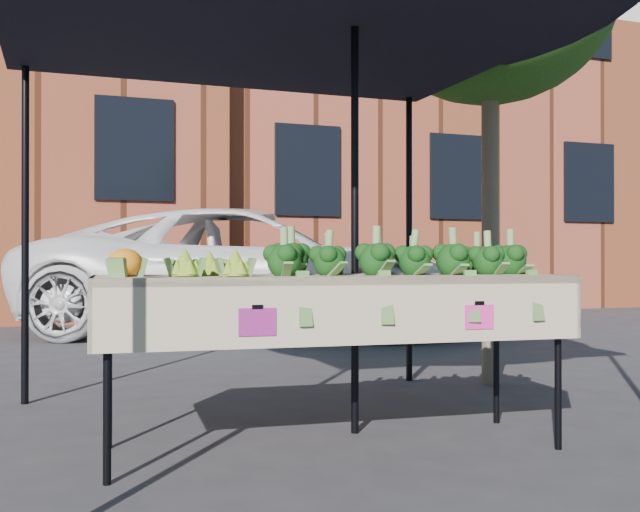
{
  "coord_description": "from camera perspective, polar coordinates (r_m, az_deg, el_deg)",
  "views": [
    {
      "loc": [
        -1.57,
        -3.69,
        0.98
      ],
      "look_at": [
        -0.24,
        0.07,
        1.0
      ],
      "focal_mm": 41.25,
      "sensor_mm": 36.0,
      "label": 1
    }
  ],
  "objects": [
    {
      "name": "ground",
      "position": [
        4.13,
        3.62,
        -14.0
      ],
      "size": [
        90.0,
        90.0,
        0.0
      ],
      "primitive_type": "plane",
      "color": "#2E2E30"
    },
    {
      "name": "table",
      "position": [
        3.84,
        1.0,
        -8.21
      ],
      "size": [
        2.45,
        0.96,
        0.9
      ],
      "color": "#BCB194",
      "rests_on": "ground"
    },
    {
      "name": "canopy",
      "position": [
        4.14,
        -2.22,
        5.12
      ],
      "size": [
        3.16,
        3.16,
        2.74
      ],
      "primitive_type": null,
      "color": "black",
      "rests_on": "ground"
    },
    {
      "name": "broccoli_heap",
      "position": [
        3.97,
        5.75,
        0.2
      ],
      "size": [
        1.51,
        0.54,
        0.23
      ],
      "primitive_type": "ellipsoid",
      "color": "#11330F",
      "rests_on": "table"
    },
    {
      "name": "romanesco_cluster",
      "position": [
        3.66,
        -8.99,
        -0.16
      ],
      "size": [
        0.41,
        0.55,
        0.18
      ],
      "primitive_type": "ellipsoid",
      "color": "#9BAD2B",
      "rests_on": "table"
    },
    {
      "name": "cauliflower_pair",
      "position": [
        3.64,
        -14.81,
        -0.29
      ],
      "size": [
        0.21,
        0.41,
        0.16
      ],
      "primitive_type": "ellipsoid",
      "color": "orange",
      "rests_on": "table"
    },
    {
      "name": "vehicle",
      "position": [
        10.02,
        -5.15,
        11.2
      ],
      "size": [
        2.6,
        3.18,
        5.96
      ],
      "primitive_type": "imported",
      "rotation": [
        0.0,
        0.0,
        1.17
      ],
      "color": "white",
      "rests_on": "ground"
    },
    {
      "name": "street_tree",
      "position": [
        6.05,
        13.06,
        9.02
      ],
      "size": [
        1.99,
        1.99,
        3.92
      ],
      "primitive_type": null,
      "color": "#1E4C14",
      "rests_on": "ground"
    },
    {
      "name": "building_right",
      "position": [
        18.61,
        8.43,
        9.8
      ],
      "size": [
        12.0,
        8.0,
        8.5
      ],
      "primitive_type": "cube",
      "color": "brown",
      "rests_on": "ground"
    }
  ]
}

